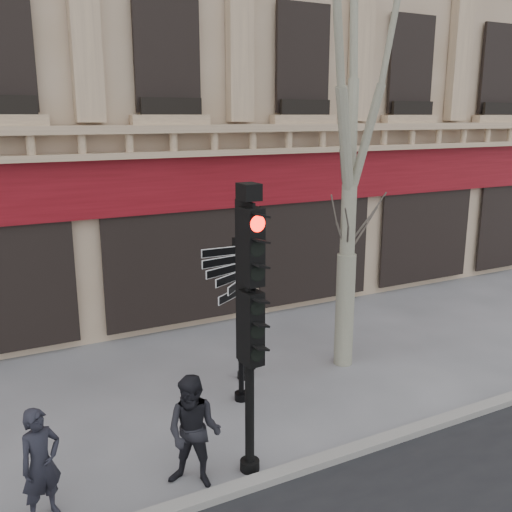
% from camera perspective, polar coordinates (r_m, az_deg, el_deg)
% --- Properties ---
extents(ground, '(80.00, 80.00, 0.00)m').
position_cam_1_polar(ground, '(10.23, 1.83, -16.28)').
color(ground, '#58585C').
rests_on(ground, ground).
extents(kerb, '(80.00, 0.25, 0.12)m').
position_cam_1_polar(kerb, '(9.19, 6.40, -19.75)').
color(kerb, gray).
rests_on(kerb, ground).
extents(fingerpost, '(2.03, 2.03, 3.70)m').
position_cam_1_polar(fingerpost, '(10.01, -1.56, -1.52)').
color(fingerpost, black).
rests_on(fingerpost, ground).
extents(traffic_signal_main, '(0.49, 0.37, 4.27)m').
position_cam_1_polar(traffic_signal_main, '(7.88, -0.68, -4.15)').
color(traffic_signal_main, black).
rests_on(traffic_signal_main, ground).
extents(traffic_signal_secondary, '(0.52, 0.41, 2.78)m').
position_cam_1_polar(traffic_signal_secondary, '(11.02, -1.25, -2.99)').
color(traffic_signal_secondary, black).
rests_on(traffic_signal_secondary, ground).
extents(plane_tree, '(3.48, 3.48, 9.25)m').
position_cam_1_polar(plane_tree, '(11.50, 9.90, 20.43)').
color(plane_tree, gray).
rests_on(plane_tree, ground).
extents(pedestrian_a, '(0.66, 0.56, 1.55)m').
position_cam_1_polar(pedestrian_a, '(8.28, -20.71, -18.90)').
color(pedestrian_a, black).
rests_on(pedestrian_a, ground).
extents(pedestrian_b, '(1.03, 1.00, 1.66)m').
position_cam_1_polar(pedestrian_b, '(8.38, -6.22, -17.11)').
color(pedestrian_b, black).
rests_on(pedestrian_b, ground).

